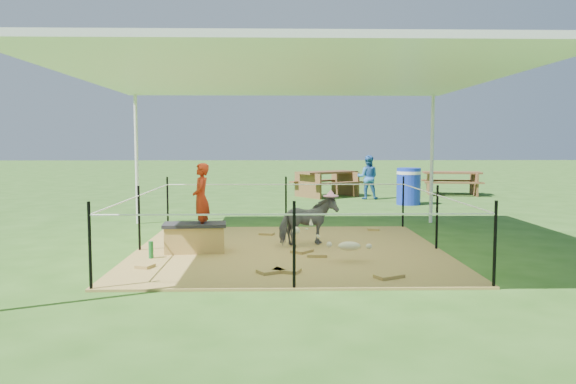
{
  "coord_description": "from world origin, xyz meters",
  "views": [
    {
      "loc": [
        -0.21,
        -8.39,
        1.64
      ],
      "look_at": [
        0.0,
        0.6,
        0.85
      ],
      "focal_mm": 35.0,
      "sensor_mm": 36.0,
      "label": 1
    }
  ],
  "objects_px": {
    "woman": "(201,191)",
    "foal": "(349,244)",
    "straw_bale": "(195,239)",
    "distant_person": "(368,177)",
    "picnic_table_far": "(452,183)",
    "pony": "(308,221)",
    "picnic_table_near": "(327,184)",
    "trash_barrel": "(409,186)",
    "green_bottle": "(151,250)"
  },
  "relations": [
    {
      "from": "foal",
      "to": "picnic_table_far",
      "type": "bearing_deg",
      "value": 66.0
    },
    {
      "from": "straw_bale",
      "to": "green_bottle",
      "type": "bearing_deg",
      "value": -140.71
    },
    {
      "from": "woman",
      "to": "foal",
      "type": "distance_m",
      "value": 2.31
    },
    {
      "from": "green_bottle",
      "to": "picnic_table_far",
      "type": "relative_size",
      "value": 0.14
    },
    {
      "from": "green_bottle",
      "to": "trash_barrel",
      "type": "relative_size",
      "value": 0.24
    },
    {
      "from": "green_bottle",
      "to": "distant_person",
      "type": "distance_m",
      "value": 9.59
    },
    {
      "from": "green_bottle",
      "to": "picnic_table_near",
      "type": "height_order",
      "value": "picnic_table_near"
    },
    {
      "from": "picnic_table_far",
      "to": "green_bottle",
      "type": "bearing_deg",
      "value": -117.33
    },
    {
      "from": "woman",
      "to": "picnic_table_near",
      "type": "xyz_separation_m",
      "value": [
        2.68,
        8.87,
        -0.54
      ]
    },
    {
      "from": "pony",
      "to": "picnic_table_far",
      "type": "relative_size",
      "value": 0.51
    },
    {
      "from": "woman",
      "to": "picnic_table_far",
      "type": "relative_size",
      "value": 0.58
    },
    {
      "from": "green_bottle",
      "to": "pony",
      "type": "height_order",
      "value": "pony"
    },
    {
      "from": "green_bottle",
      "to": "foal",
      "type": "xyz_separation_m",
      "value": [
        2.74,
        -0.29,
        0.12
      ]
    },
    {
      "from": "foal",
      "to": "trash_barrel",
      "type": "relative_size",
      "value": 0.89
    },
    {
      "from": "woman",
      "to": "trash_barrel",
      "type": "distance_m",
      "value": 8.04
    },
    {
      "from": "woman",
      "to": "distant_person",
      "type": "relative_size",
      "value": 0.81
    },
    {
      "from": "straw_bale",
      "to": "pony",
      "type": "bearing_deg",
      "value": 15.48
    },
    {
      "from": "picnic_table_near",
      "to": "trash_barrel",
      "type": "bearing_deg",
      "value": -82.45
    },
    {
      "from": "trash_barrel",
      "to": "foal",
      "type": "bearing_deg",
      "value": -109.29
    },
    {
      "from": "green_bottle",
      "to": "foal",
      "type": "relative_size",
      "value": 0.27
    },
    {
      "from": "trash_barrel",
      "to": "pony",
      "type": "bearing_deg",
      "value": -116.57
    },
    {
      "from": "woman",
      "to": "distant_person",
      "type": "bearing_deg",
      "value": 149.66
    },
    {
      "from": "green_bottle",
      "to": "picnic_table_far",
      "type": "bearing_deg",
      "value": 53.13
    },
    {
      "from": "picnic_table_far",
      "to": "distant_person",
      "type": "distance_m",
      "value": 3.16
    },
    {
      "from": "foal",
      "to": "picnic_table_near",
      "type": "xyz_separation_m",
      "value": [
        0.59,
        9.61,
        0.12
      ]
    },
    {
      "from": "pony",
      "to": "picnic_table_near",
      "type": "bearing_deg",
      "value": -31.53
    },
    {
      "from": "pony",
      "to": "picnic_table_near",
      "type": "distance_m",
      "value": 8.47
    },
    {
      "from": "trash_barrel",
      "to": "straw_bale",
      "type": "bearing_deg",
      "value": -125.9
    },
    {
      "from": "straw_bale",
      "to": "pony",
      "type": "xyz_separation_m",
      "value": [
        1.7,
        0.47,
        0.19
      ]
    },
    {
      "from": "straw_bale",
      "to": "distant_person",
      "type": "bearing_deg",
      "value": 64.12
    },
    {
      "from": "woman",
      "to": "picnic_table_far",
      "type": "height_order",
      "value": "woman"
    },
    {
      "from": "straw_bale",
      "to": "picnic_table_near",
      "type": "xyz_separation_m",
      "value": [
        2.78,
        8.87,
        0.17
      ]
    },
    {
      "from": "woman",
      "to": "foal",
      "type": "bearing_deg",
      "value": 65.53
    },
    {
      "from": "straw_bale",
      "to": "woman",
      "type": "height_order",
      "value": "woman"
    },
    {
      "from": "straw_bale",
      "to": "woman",
      "type": "xyz_separation_m",
      "value": [
        0.1,
        0.0,
        0.71
      ]
    },
    {
      "from": "trash_barrel",
      "to": "distant_person",
      "type": "bearing_deg",
      "value": 119.59
    },
    {
      "from": "woman",
      "to": "green_bottle",
      "type": "xyz_separation_m",
      "value": [
        -0.65,
        -0.45,
        -0.78
      ]
    },
    {
      "from": "straw_bale",
      "to": "woman",
      "type": "distance_m",
      "value": 0.71
    },
    {
      "from": "green_bottle",
      "to": "picnic_table_near",
      "type": "distance_m",
      "value": 9.9
    },
    {
      "from": "distant_person",
      "to": "straw_bale",
      "type": "bearing_deg",
      "value": 74.92
    },
    {
      "from": "pony",
      "to": "foal",
      "type": "height_order",
      "value": "pony"
    },
    {
      "from": "pony",
      "to": "trash_barrel",
      "type": "bearing_deg",
      "value": -50.79
    },
    {
      "from": "foal",
      "to": "distant_person",
      "type": "xyz_separation_m",
      "value": [
        1.71,
        8.77,
        0.37
      ]
    },
    {
      "from": "woman",
      "to": "trash_barrel",
      "type": "relative_size",
      "value": 1.06
    },
    {
      "from": "pony",
      "to": "distant_person",
      "type": "bearing_deg",
      "value": -40.41
    },
    {
      "from": "pony",
      "to": "picnic_table_far",
      "type": "bearing_deg",
      "value": -54.05
    },
    {
      "from": "picnic_table_near",
      "to": "picnic_table_far",
      "type": "relative_size",
      "value": 1.05
    },
    {
      "from": "woman",
      "to": "foal",
      "type": "relative_size",
      "value": 1.18
    },
    {
      "from": "woman",
      "to": "pony",
      "type": "xyz_separation_m",
      "value": [
        1.6,
        0.47,
        -0.51
      ]
    },
    {
      "from": "picnic_table_near",
      "to": "distant_person",
      "type": "distance_m",
      "value": 1.42
    }
  ]
}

